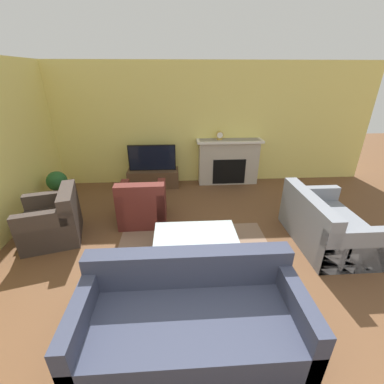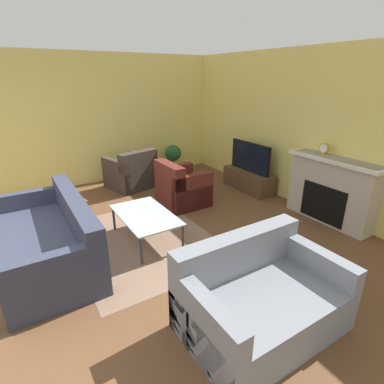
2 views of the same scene
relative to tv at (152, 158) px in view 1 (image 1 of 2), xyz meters
The scene contains 12 objects.
wall_back 1.04m from the tv, 23.50° to the left, with size 8.81×0.06×2.70m.
area_rug 2.92m from the tv, 73.85° to the right, with size 2.35×1.88×0.00m.
fireplace 1.79m from the tv, ahead, with size 1.51×0.39×1.06m.
tv_stand 0.50m from the tv, 90.00° to the left, with size 1.17×0.42×0.41m.
tv is the anchor object (origin of this frame).
couch_sectional 3.97m from the tv, 80.53° to the right, with size 2.11×1.00×0.82m.
couch_loveseat 3.73m from the tv, 40.32° to the right, with size 0.96×1.46×0.82m.
armchair_by_window 2.50m from the tv, 125.25° to the right, with size 1.01×1.03×0.82m.
armchair_accent 1.62m from the tv, 92.41° to the right, with size 0.82×0.79×0.82m.
coffee_table 2.79m from the tv, 73.47° to the right, with size 1.15×0.68×0.41m.
potted_plant 2.01m from the tv, 156.56° to the right, with size 0.39×0.39×0.70m.
mantel_clock 1.62m from the tv, ahead, with size 0.16×0.07×0.19m.
Camera 1 is at (-0.19, -0.92, 2.45)m, focal length 24.00 mm.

